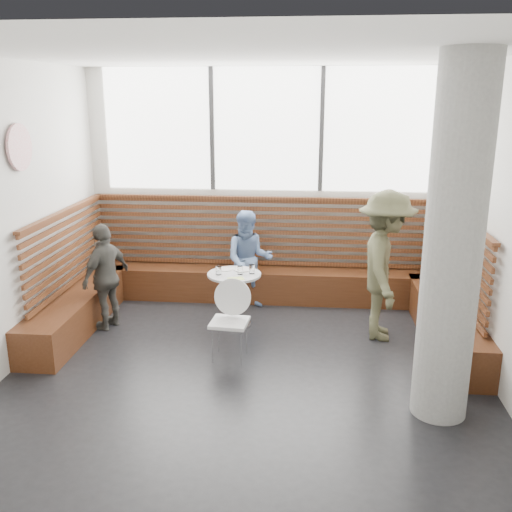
# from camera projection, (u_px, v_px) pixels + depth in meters

# --- Properties ---
(room) EXTENTS (5.00, 5.00, 3.20)m
(room) POSITION_uv_depth(u_px,v_px,m) (246.00, 225.00, 5.61)
(room) COLOR silver
(room) RESTS_ON ground
(booth) EXTENTS (5.00, 2.50, 1.44)m
(booth) POSITION_uv_depth(u_px,v_px,m) (262.00, 283.00, 7.63)
(booth) COLOR #442211
(booth) RESTS_ON ground
(concrete_column) EXTENTS (0.50, 0.50, 3.20)m
(concrete_column) POSITION_uv_depth(u_px,v_px,m) (453.00, 245.00, 4.86)
(concrete_column) COLOR gray
(concrete_column) RESTS_ON ground
(wall_art) EXTENTS (0.03, 0.50, 0.50)m
(wall_art) POSITION_uv_depth(u_px,v_px,m) (19.00, 147.00, 6.03)
(wall_art) COLOR white
(wall_art) RESTS_ON room
(cafe_table) EXTENTS (0.67, 0.67, 0.69)m
(cafe_table) POSITION_uv_depth(u_px,v_px,m) (234.00, 288.00, 7.15)
(cafe_table) COLOR silver
(cafe_table) RESTS_ON ground
(cafe_chair) EXTENTS (0.42, 0.41, 0.87)m
(cafe_chair) POSITION_uv_depth(u_px,v_px,m) (230.00, 313.00, 6.29)
(cafe_chair) COLOR white
(cafe_chair) RESTS_ON ground
(adult_man) EXTENTS (0.75, 1.20, 1.79)m
(adult_man) POSITION_uv_depth(u_px,v_px,m) (385.00, 266.00, 6.70)
(adult_man) COLOR brown
(adult_man) RESTS_ON ground
(child_back) EXTENTS (0.71, 0.59, 1.35)m
(child_back) POSITION_uv_depth(u_px,v_px,m) (249.00, 260.00, 7.74)
(child_back) COLOR #6C8ABB
(child_back) RESTS_ON ground
(child_left) EXTENTS (0.59, 0.85, 1.33)m
(child_left) POSITION_uv_depth(u_px,v_px,m) (106.00, 277.00, 7.05)
(child_left) COLOR #4D4C46
(child_left) RESTS_ON ground
(plate_near) EXTENTS (0.18, 0.18, 0.01)m
(plate_near) POSITION_uv_depth(u_px,v_px,m) (225.00, 269.00, 7.24)
(plate_near) COLOR white
(plate_near) RESTS_ON cafe_table
(plate_far) EXTENTS (0.22, 0.22, 0.02)m
(plate_far) POSITION_uv_depth(u_px,v_px,m) (242.00, 270.00, 7.23)
(plate_far) COLOR white
(plate_far) RESTS_ON cafe_table
(glass_left) EXTENTS (0.07, 0.07, 0.11)m
(glass_left) POSITION_uv_depth(u_px,v_px,m) (219.00, 270.00, 7.03)
(glass_left) COLOR white
(glass_left) RESTS_ON cafe_table
(glass_mid) EXTENTS (0.07, 0.07, 0.11)m
(glass_mid) POSITION_uv_depth(u_px,v_px,m) (240.00, 270.00, 7.04)
(glass_mid) COLOR white
(glass_mid) RESTS_ON cafe_table
(glass_right) EXTENTS (0.07, 0.07, 0.11)m
(glass_right) POSITION_uv_depth(u_px,v_px,m) (252.00, 269.00, 7.08)
(glass_right) COLOR white
(glass_right) RESTS_ON cafe_table
(menu_card) EXTENTS (0.22, 0.19, 0.00)m
(menu_card) POSITION_uv_depth(u_px,v_px,m) (236.00, 279.00, 6.88)
(menu_card) COLOR #A5C64C
(menu_card) RESTS_ON cafe_table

